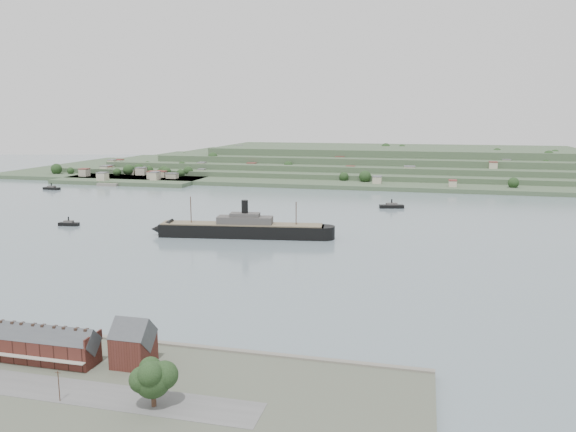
% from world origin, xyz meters
% --- Properties ---
extents(ground, '(1400.00, 1400.00, 0.00)m').
position_xyz_m(ground, '(0.00, 0.00, 0.00)').
color(ground, slate).
rests_on(ground, ground).
extents(terrace_row, '(55.60, 9.80, 11.07)m').
position_xyz_m(terrace_row, '(-10.00, -168.02, 6.84)').
color(terrace_row, '#482019').
rests_on(terrace_row, ground).
extents(gabled_building, '(10.40, 10.18, 14.09)m').
position_xyz_m(gabled_building, '(27.50, -164.00, 8.19)').
color(gabled_building, '#482019').
rests_on(gabled_building, ground).
extents(far_peninsula, '(760.00, 309.00, 30.00)m').
position_xyz_m(far_peninsula, '(27.91, 393.10, 11.88)').
color(far_peninsula, '#3E5538').
rests_on(far_peninsula, ground).
extents(steamship, '(109.67, 27.19, 26.37)m').
position_xyz_m(steamship, '(-1.22, 9.43, 4.87)').
color(steamship, black).
rests_on(steamship, ground).
extents(tugboat, '(13.64, 5.36, 5.97)m').
position_xyz_m(tugboat, '(-118.41, 15.24, 1.46)').
color(tugboat, black).
rests_on(tugboat, ground).
extents(ferry_west, '(17.25, 5.79, 6.37)m').
position_xyz_m(ferry_west, '(-242.18, 166.04, 1.53)').
color(ferry_west, black).
rests_on(ferry_west, ground).
extents(ferry_east, '(19.36, 9.58, 7.00)m').
position_xyz_m(ferry_east, '(80.95, 135.49, 1.69)').
color(ferry_east, black).
rests_on(ferry_east, ground).
extents(fig_tree, '(11.07, 9.59, 12.35)m').
position_xyz_m(fig_tree, '(43.95, -184.12, 9.54)').
color(fig_tree, '#422B1E').
rests_on(fig_tree, ground).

